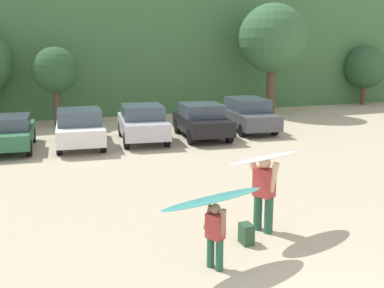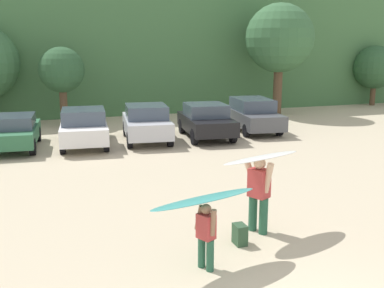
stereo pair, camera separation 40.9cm
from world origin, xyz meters
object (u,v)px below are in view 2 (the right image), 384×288
Objects in this scene: parked_car_dark_gray at (252,114)px; person_adult at (259,190)px; surfboard_white at (262,158)px; surfboard_teal at (205,199)px; parked_car_silver at (146,122)px; backpack_dropped at (240,234)px; parked_car_white at (84,126)px; person_child at (206,233)px; parked_car_forest_green at (13,131)px; parked_car_black at (206,120)px.

person_adult is (-5.61, -11.58, 0.17)m from parked_car_dark_gray.
surfboard_teal is (-1.78, -1.12, -0.40)m from surfboard_white.
backpack_dropped is at bearing -175.92° from parked_car_silver.
surfboard_white is (0.05, -10.81, 0.92)m from parked_car_silver.
backpack_dropped is at bearing -163.30° from surfboard_teal.
surfboard_white is (2.79, -10.76, 0.94)m from parked_car_white.
parked_car_white is 2.06× the size of surfboard_white.
parked_car_silver is 1.76× the size of surfboard_teal.
parked_car_white reaches higher than person_child.
parked_car_dark_gray is 11.04× the size of backpack_dropped.
parked_car_silver is at bearing -107.14° from surfboard_white.
person_adult is at bearing -169.24° from person_child.
surfboard_white is at bearing 161.65° from parked_car_dark_gray.
parked_car_silver is 5.68m from parked_car_dark_gray.
parked_car_silver is at bearing -86.94° from parked_car_forest_green.
surfboard_white is at bearing -163.19° from surfboard_teal.
backpack_dropped is at bearing -163.73° from parked_car_white.
parked_car_black is (2.77, -0.19, -0.03)m from parked_car_silver.
parked_car_white is at bearing 98.43° from parked_car_silver.
parked_car_silver is 0.87× the size of parked_car_dark_gray.
backpack_dropped is (-3.43, -11.07, -0.60)m from parked_car_black.
surfboard_teal is at bearing 179.17° from parked_car_silver.
person_child is (-1.77, -1.27, -0.26)m from person_adult.
surfboard_teal is (-4.51, -11.74, 0.55)m from parked_car_black.
parked_car_white is 1.09× the size of parked_car_black.
backpack_dropped is at bearing 10.17° from person_adult.
parked_car_silver reaches higher than parked_car_black.
parked_car_black is 2.42× the size of person_adult.
parked_car_silver reaches higher than parked_car_dark_gray.
parked_car_black is at bearing -121.79° from surfboard_white.
parked_car_silver reaches higher than parked_car_forest_green.
parked_car_white is 10.43× the size of backpack_dropped.
parked_car_forest_green reaches higher than backpack_dropped.
person_child is at bearing 179.19° from parked_car_silver.
parked_car_forest_green is at bearing 100.37° from parked_car_dark_gray.
surfboard_white is at bearing -170.36° from person_child.
parked_car_white reaches higher than surfboard_teal.
backpack_dropped is (2.08, -11.21, -0.61)m from parked_car_white.
parked_car_forest_green is 12.48m from backpack_dropped.
surfboard_teal is at bearing -157.34° from parked_car_forest_green.
person_adult is (0.02, -10.78, 0.15)m from parked_car_silver.
parked_car_forest_green is 12.40m from surfboard_white.
parked_car_forest_green is at bearing 113.23° from backpack_dropped.
parked_car_black is at bearing -86.55° from parked_car_silver.
surfboard_teal is at bearing 8.24° from person_adult.
parked_car_dark_gray reaches higher than backpack_dropped.
surfboard_white is (0.03, -0.03, 0.77)m from person_adult.
parked_car_forest_green is at bearing -87.70° from surfboard_teal.
person_adult reaches higher than parked_car_dark_gray.
parked_car_forest_green is 0.84× the size of parked_car_dark_gray.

